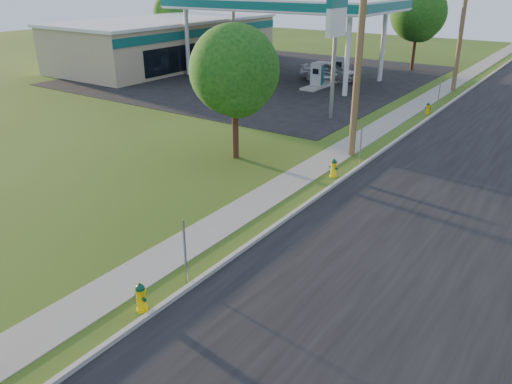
# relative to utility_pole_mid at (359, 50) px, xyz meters

# --- Properties ---
(ground_plane) EXTENTS (140.00, 140.00, 0.00)m
(ground_plane) POSITION_rel_utility_pole_mid_xyz_m (0.60, -17.00, -4.95)
(ground_plane) COLOR #2F4912
(ground_plane) RESTS_ON ground
(road) EXTENTS (8.00, 120.00, 0.02)m
(road) POSITION_rel_utility_pole_mid_xyz_m (5.10, -7.00, -4.94)
(road) COLOR black
(road) RESTS_ON ground
(curb) EXTENTS (0.15, 120.00, 0.15)m
(curb) POSITION_rel_utility_pole_mid_xyz_m (1.10, -7.00, -4.88)
(curb) COLOR #A7A499
(curb) RESTS_ON ground
(sidewalk) EXTENTS (1.50, 120.00, 0.03)m
(sidewalk) POSITION_rel_utility_pole_mid_xyz_m (-0.65, -7.00, -4.94)
(sidewalk) COLOR gray
(sidewalk) RESTS_ON ground
(forecourt) EXTENTS (26.00, 28.00, 0.02)m
(forecourt) POSITION_rel_utility_pole_mid_xyz_m (-15.40, 15.00, -4.94)
(forecourt) COLOR black
(forecourt) RESTS_ON ground
(utility_pole_mid) EXTENTS (1.40, 0.32, 9.80)m
(utility_pole_mid) POSITION_rel_utility_pole_mid_xyz_m (0.00, 0.00, 0.00)
(utility_pole_mid) COLOR brown
(utility_pole_mid) RESTS_ON ground
(utility_pole_far) EXTENTS (1.40, 0.32, 9.50)m
(utility_pole_far) POSITION_rel_utility_pole_mid_xyz_m (0.00, 18.00, -0.15)
(utility_pole_far) COLOR brown
(utility_pole_far) RESTS_ON ground
(sign_post_near) EXTENTS (0.05, 0.04, 2.00)m
(sign_post_near) POSITION_rel_utility_pole_mid_xyz_m (0.85, -12.80, -3.95)
(sign_post_near) COLOR gray
(sign_post_near) RESTS_ON ground
(sign_post_mid) EXTENTS (0.05, 0.04, 2.00)m
(sign_post_mid) POSITION_rel_utility_pole_mid_xyz_m (0.85, -1.00, -3.95)
(sign_post_mid) COLOR gray
(sign_post_mid) RESTS_ON ground
(sign_post_far) EXTENTS (0.05, 0.04, 2.00)m
(sign_post_far) POSITION_rel_utility_pole_mid_xyz_m (0.85, 11.20, -3.95)
(sign_post_far) COLOR gray
(sign_post_far) RESTS_ON ground
(gas_canopy) EXTENTS (18.18, 9.18, 6.40)m
(gas_canopy) POSITION_rel_utility_pole_mid_xyz_m (-13.40, 15.00, 0.94)
(gas_canopy) COLOR silver
(gas_canopy) RESTS_ON ground
(fuel_pump_nw) EXTENTS (1.20, 3.20, 1.90)m
(fuel_pump_nw) POSITION_rel_utility_pole_mid_xyz_m (-17.90, 13.00, -4.23)
(fuel_pump_nw) COLOR #A7A499
(fuel_pump_nw) RESTS_ON ground
(fuel_pump_ne) EXTENTS (1.20, 3.20, 1.90)m
(fuel_pump_ne) POSITION_rel_utility_pole_mid_xyz_m (-8.90, 13.00, -4.23)
(fuel_pump_ne) COLOR #A7A499
(fuel_pump_ne) RESTS_ON ground
(fuel_pump_sw) EXTENTS (1.20, 3.20, 1.90)m
(fuel_pump_sw) POSITION_rel_utility_pole_mid_xyz_m (-17.90, 17.00, -4.23)
(fuel_pump_sw) COLOR #A7A499
(fuel_pump_sw) RESTS_ON ground
(fuel_pump_se) EXTENTS (1.20, 3.20, 1.90)m
(fuel_pump_se) POSITION_rel_utility_pole_mid_xyz_m (-8.90, 17.00, -4.23)
(fuel_pump_se) COLOR #A7A499
(fuel_pump_se) RESTS_ON ground
(convenience_store) EXTENTS (10.40, 22.40, 4.25)m
(convenience_store) POSITION_rel_utility_pole_mid_xyz_m (-26.38, 15.00, -2.82)
(convenience_store) COLOR tan
(convenience_store) RESTS_ON ground
(price_pylon) EXTENTS (0.34, 2.04, 6.85)m
(price_pylon) POSITION_rel_utility_pole_mid_xyz_m (-3.90, 5.50, 0.48)
(price_pylon) COLOR gray
(price_pylon) RESTS_ON ground
(tree_verge) EXTENTS (4.07, 4.07, 6.17)m
(tree_verge) POSITION_rel_utility_pole_mid_xyz_m (-4.30, -3.54, -0.98)
(tree_verge) COLOR #311E12
(tree_verge) RESTS_ON ground
(tree_lot) EXTENTS (4.92, 4.92, 7.45)m
(tree_lot) POSITION_rel_utility_pole_mid_xyz_m (-5.36, 24.87, -0.16)
(tree_lot) COLOR #311E12
(tree_lot) RESTS_ON ground
(tree_back) EXTENTS (4.07, 4.07, 6.17)m
(tree_back) POSITION_rel_utility_pole_mid_xyz_m (-33.15, 22.74, -0.98)
(tree_back) COLOR #311E12
(tree_back) RESTS_ON ground
(hydrant_near) EXTENTS (0.43, 0.38, 0.82)m
(hydrant_near) POSITION_rel_utility_pole_mid_xyz_m (0.72, -14.39, -4.55)
(hydrant_near) COLOR yellow
(hydrant_near) RESTS_ON ground
(hydrant_mid) EXTENTS (0.43, 0.38, 0.83)m
(hydrant_mid) POSITION_rel_utility_pole_mid_xyz_m (0.57, -3.08, -4.55)
(hydrant_mid) COLOR yellow
(hydrant_mid) RESTS_ON ground
(hydrant_far) EXTENTS (0.36, 0.32, 0.70)m
(hydrant_far) POSITION_rel_utility_pole_mid_xyz_m (0.59, 10.04, -4.61)
(hydrant_far) COLOR #E9AE08
(hydrant_far) RESTS_ON ground
(car_red) EXTENTS (5.93, 3.72, 1.53)m
(car_red) POSITION_rel_utility_pole_mid_xyz_m (-17.71, 14.90, -4.19)
(car_red) COLOR #790306
(car_red) RESTS_ON ground
(car_silver) EXTENTS (4.82, 2.24, 1.60)m
(car_silver) POSITION_rel_utility_pole_mid_xyz_m (-9.55, 16.18, -4.15)
(car_silver) COLOR #B4B7BC
(car_silver) RESTS_ON ground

